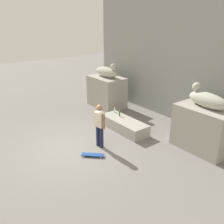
{
  "coord_description": "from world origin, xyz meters",
  "views": [
    {
      "loc": [
        7.34,
        -3.9,
        4.59
      ],
      "look_at": [
        0.21,
        1.62,
        1.1
      ],
      "focal_mm": 39.52,
      "sensor_mm": 36.0,
      "label": 1
    }
  ],
  "objects_px": {
    "bottle_clear": "(115,110)",
    "bottle_green": "(120,114)",
    "statue_reclining_right": "(207,99)",
    "skater": "(100,124)",
    "statue_reclining_left": "(107,72)",
    "skateboard": "(93,155)"
  },
  "relations": [
    {
      "from": "skater",
      "to": "skateboard",
      "type": "height_order",
      "value": "skater"
    },
    {
      "from": "statue_reclining_left",
      "to": "bottle_clear",
      "type": "distance_m",
      "value": 2.59
    },
    {
      "from": "skater",
      "to": "skateboard",
      "type": "bearing_deg",
      "value": 117.0
    },
    {
      "from": "statue_reclining_right",
      "to": "skater",
      "type": "relative_size",
      "value": 0.99
    },
    {
      "from": "bottle_green",
      "to": "skateboard",
      "type": "bearing_deg",
      "value": -59.21
    },
    {
      "from": "statue_reclining_left",
      "to": "skateboard",
      "type": "height_order",
      "value": "statue_reclining_left"
    },
    {
      "from": "skater",
      "to": "statue_reclining_right",
      "type": "bearing_deg",
      "value": -137.43
    },
    {
      "from": "statue_reclining_left",
      "to": "skater",
      "type": "relative_size",
      "value": 0.97
    },
    {
      "from": "statue_reclining_right",
      "to": "bottle_green",
      "type": "relative_size",
      "value": 5.84
    },
    {
      "from": "statue_reclining_right",
      "to": "bottle_clear",
      "type": "xyz_separation_m",
      "value": [
        -3.88,
        -1.04,
        -1.32
      ]
    },
    {
      "from": "statue_reclining_left",
      "to": "statue_reclining_right",
      "type": "relative_size",
      "value": 0.98
    },
    {
      "from": "skater",
      "to": "skateboard",
      "type": "xyz_separation_m",
      "value": [
        0.44,
        -0.63,
        -0.86
      ]
    },
    {
      "from": "bottle_green",
      "to": "bottle_clear",
      "type": "bearing_deg",
      "value": 166.93
    },
    {
      "from": "bottle_green",
      "to": "statue_reclining_left",
      "type": "bearing_deg",
      "value": 154.88
    },
    {
      "from": "statue_reclining_left",
      "to": "skater",
      "type": "bearing_deg",
      "value": -43.3
    },
    {
      "from": "bottle_clear",
      "to": "bottle_green",
      "type": "height_order",
      "value": "bottle_green"
    },
    {
      "from": "bottle_green",
      "to": "skater",
      "type": "bearing_deg",
      "value": -60.86
    },
    {
      "from": "skater",
      "to": "bottle_clear",
      "type": "bearing_deg",
      "value": -59.77
    },
    {
      "from": "skater",
      "to": "bottle_clear",
      "type": "xyz_separation_m",
      "value": [
        -1.49,
        1.88,
        -0.34
      ]
    },
    {
      "from": "statue_reclining_left",
      "to": "bottle_clear",
      "type": "bearing_deg",
      "value": -30.98
    },
    {
      "from": "statue_reclining_left",
      "to": "bottle_green",
      "type": "xyz_separation_m",
      "value": [
        2.47,
        -1.16,
        -1.31
      ]
    },
    {
      "from": "statue_reclining_left",
      "to": "bottle_green",
      "type": "relative_size",
      "value": 5.74
    }
  ]
}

